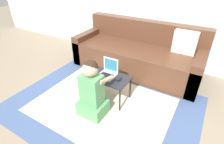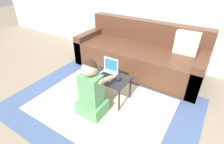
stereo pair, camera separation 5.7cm
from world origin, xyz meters
name	(u,v)px [view 2 (the right image)]	position (x,y,z in m)	size (l,w,h in m)	color
ground_plane	(107,103)	(0.00, 0.00, 0.00)	(16.00, 16.00, 0.00)	#7F705B
area_rug	(102,105)	(-0.04, -0.08, 0.00)	(2.53, 1.87, 0.01)	#3D517A
couch	(139,54)	(-0.05, 1.13, 0.30)	(2.25, 0.88, 0.84)	#4C2D1E
laptop_desk	(109,80)	(-0.04, 0.11, 0.32)	(0.57, 0.36, 0.37)	black
laptop	(108,73)	(-0.08, 0.14, 0.40)	(0.23, 0.22, 0.23)	silver
computer_mouse	(119,79)	(0.11, 0.13, 0.38)	(0.06, 0.11, 0.03)	black
person_seated	(91,92)	(-0.05, -0.26, 0.35)	(0.35, 0.43, 0.78)	#518E5B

